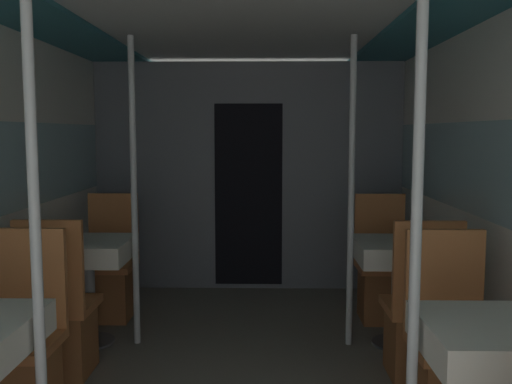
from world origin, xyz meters
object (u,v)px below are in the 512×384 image
Objects in this scene: chair_left_far_0 at (19,368)px; dining_table_right_1 at (399,257)px; support_pole_left_1 at (134,193)px; support_pole_right_1 at (351,194)px; chair_left_near_1 at (61,328)px; support_pole_right_0 at (416,240)px; chair_left_far_1 at (110,281)px; chair_right_near_1 at (419,330)px; chair_right_far_1 at (382,282)px; dining_table_left_1 at (87,256)px; dining_table_right_0 at (498,351)px; chair_right_far_0 at (451,371)px; support_pole_left_0 at (36,239)px.

chair_left_far_0 is 2.50m from dining_table_right_1.
support_pole_left_1 and support_pole_right_1 have the same top height.
support_pole_right_0 is at bearing -31.91° from chair_left_near_1.
chair_right_near_1 is at bearing 153.25° from chair_left_far_1.
chair_right_far_1 is at bearing 81.38° from support_pole_right_0.
dining_table_right_1 is at bearing 14.14° from chair_left_near_1.
dining_table_left_1 is (-0.00, 1.16, 0.33)m from chair_left_far_0.
chair_right_near_1 is at bearing 90.00° from dining_table_right_0.
chair_right_near_1 is at bearing 73.45° from support_pole_right_0.
dining_table_left_1 is at bearing 90.00° from chair_left_far_1.
chair_right_far_0 is 1.71m from chair_right_far_1.
support_pole_right_1 reaches higher than dining_table_right_1.
chair_left_near_1 reaches higher than dining_table_right_1.
dining_table_right_1 is 0.75× the size of chair_right_far_1.
chair_left_far_1 is at bearing 153.25° from chair_right_near_1.
chair_left_far_1 is at bearing 90.00° from dining_table_left_1.
support_pole_left_1 is (0.00, 1.71, 0.00)m from support_pole_left_0.
support_pole_left_1 is 2.89× the size of dining_table_right_0.
dining_table_left_1 and dining_table_right_1 have the same top height.
dining_table_left_1 is at bearing 180.00° from support_pole_right_1.
dining_table_right_0 is 0.75× the size of chair_right_near_1.
support_pole_right_1 is (1.51, 0.00, 0.00)m from support_pole_left_1.
support_pole_right_1 reaches higher than dining_table_right_0.
dining_table_left_1 is 0.64m from chair_left_far_1.
support_pole_left_1 is at bearing 163.37° from chair_right_near_1.
support_pole_left_1 is at bearing 121.79° from chair_left_far_1.
support_pole_left_0 is at bearing 180.00° from support_pole_right_0.
chair_left_far_0 is 0.46× the size of support_pole_left_1.
chair_left_far_0 is 1.01m from support_pole_left_0.
support_pole_right_0 is at bearing 81.38° from chair_right_far_1.
support_pole_left_1 is at bearing 137.34° from dining_table_right_0.
chair_right_far_1 is at bearing 26.75° from chair_left_near_1.
dining_table_right_1 is at bearing 165.86° from chair_left_far_1.
support_pole_left_0 is 1.00× the size of support_pole_left_1.
support_pole_right_0 reaches higher than chair_left_far_1.
dining_table_left_1 is at bearing 165.86° from chair_right_near_1.
dining_table_right_0 is 1.00× the size of dining_table_right_1.
dining_table_left_1 is 2.29m from chair_right_near_1.
support_pole_left_0 is at bearing 50.66° from chair_right_far_1.
chair_left_near_1 is 2.28m from chair_right_far_0.
support_pole_left_1 is at bearing -31.91° from chair_right_far_0.
dining_table_left_1 is at bearing 90.00° from chair_left_near_1.
dining_table_right_0 is 0.35× the size of support_pole_right_1.
support_pole_left_0 is at bearing 16.63° from chair_right_far_0.
chair_right_far_1 is (2.20, 1.11, 0.00)m from chair_left_near_1.
support_pole_left_1 reaches higher than chair_left_far_0.
chair_right_near_1 is (1.85, 1.16, -0.77)m from support_pole_left_0.
support_pole_right_0 reaches higher than chair_right_near_1.
chair_left_near_1 is at bearing 26.75° from chair_right_far_1.
support_pole_right_0 is (1.85, -1.16, 0.77)m from chair_left_near_1.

